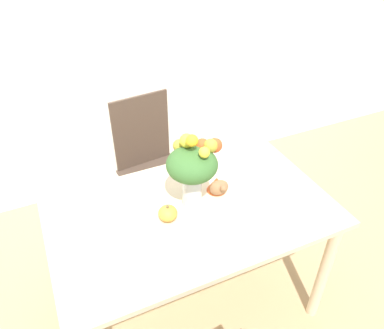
{
  "coord_description": "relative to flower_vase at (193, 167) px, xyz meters",
  "views": [
    {
      "loc": [
        -0.56,
        -1.22,
        2.03
      ],
      "look_at": [
        0.02,
        0.04,
        1.02
      ],
      "focal_mm": 35.0,
      "sensor_mm": 36.0,
      "label": 1
    }
  ],
  "objects": [
    {
      "name": "ground_plane",
      "position": [
        -0.02,
        -0.04,
        -1.0
      ],
      "size": [
        12.0,
        12.0,
        0.0
      ],
      "primitive_type": "plane",
      "color": "tan"
    },
    {
      "name": "wall_back",
      "position": [
        -0.02,
        1.33,
        0.35
      ],
      "size": [
        8.0,
        0.06,
        2.7
      ],
      "color": "white",
      "rests_on": "ground_plane"
    },
    {
      "name": "dining_table",
      "position": [
        -0.02,
        -0.04,
        -0.34
      ],
      "size": [
        1.37,
        0.81,
        0.77
      ],
      "color": "beige",
      "rests_on": "ground_plane"
    },
    {
      "name": "flower_vase",
      "position": [
        0.0,
        0.0,
        0.0
      ],
      "size": [
        0.29,
        0.26,
        0.4
      ],
      "color": "silver",
      "rests_on": "dining_table"
    },
    {
      "name": "pumpkin",
      "position": [
        -0.15,
        -0.05,
        -0.19
      ],
      "size": [
        0.09,
        0.09,
        0.08
      ],
      "color": "gold",
      "rests_on": "dining_table"
    },
    {
      "name": "turkey_figurine",
      "position": [
        0.15,
        0.03,
        -0.19
      ],
      "size": [
        0.1,
        0.14,
        0.08
      ],
      "color": "#936642",
      "rests_on": "dining_table"
    },
    {
      "name": "dining_chair_near_window",
      "position": [
        0.02,
        0.72,
        -0.5
      ],
      "size": [
        0.46,
        0.46,
        0.99
      ],
      "rotation": [
        0.0,
        0.0,
        0.11
      ],
      "color": "#47382D",
      "rests_on": "ground_plane"
    }
  ]
}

